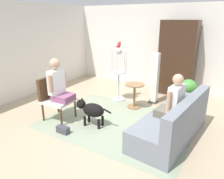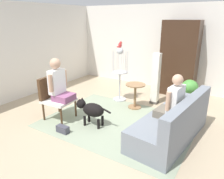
{
  "view_description": "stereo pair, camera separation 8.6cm",
  "coord_description": "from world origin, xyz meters",
  "px_view_note": "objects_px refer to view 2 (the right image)",
  "views": [
    {
      "loc": [
        2.04,
        -3.58,
        2.17
      ],
      "look_at": [
        -0.08,
        -0.04,
        0.76
      ],
      "focal_mm": 33.84,
      "sensor_mm": 36.0,
      "label": 1
    },
    {
      "loc": [
        2.11,
        -3.54,
        2.17
      ],
      "look_at": [
        -0.08,
        -0.04,
        0.76
      ],
      "focal_mm": 33.84,
      "sensor_mm": 36.0,
      "label": 2
    }
  ],
  "objects_px": {
    "dog": "(91,109)",
    "parrot": "(120,45)",
    "potted_plant": "(189,92)",
    "round_end_table": "(135,94)",
    "handbag": "(63,129)",
    "couch": "(173,123)",
    "bird_cage_stand": "(120,73)",
    "person_on_couch": "(173,101)",
    "armoire_cabinet": "(179,59)",
    "person_on_armchair": "(59,83)",
    "column_lamp": "(156,79)",
    "armchair": "(54,94)"
  },
  "relations": [
    {
      "from": "bird_cage_stand",
      "to": "person_on_couch",
      "type": "bearing_deg",
      "value": -33.72
    },
    {
      "from": "parrot",
      "to": "column_lamp",
      "type": "height_order",
      "value": "parrot"
    },
    {
      "from": "person_on_couch",
      "to": "couch",
      "type": "bearing_deg",
      "value": 30.37
    },
    {
      "from": "potted_plant",
      "to": "handbag",
      "type": "bearing_deg",
      "value": -125.42
    },
    {
      "from": "round_end_table",
      "to": "bird_cage_stand",
      "type": "xyz_separation_m",
      "value": [
        -0.6,
        0.27,
        0.4
      ]
    },
    {
      "from": "dog",
      "to": "parrot",
      "type": "distance_m",
      "value": 1.98
    },
    {
      "from": "bird_cage_stand",
      "to": "column_lamp",
      "type": "distance_m",
      "value": 0.96
    },
    {
      "from": "bird_cage_stand",
      "to": "parrot",
      "type": "distance_m",
      "value": 0.74
    },
    {
      "from": "armchair",
      "to": "potted_plant",
      "type": "height_order",
      "value": "armchair"
    },
    {
      "from": "person_on_armchair",
      "to": "bird_cage_stand",
      "type": "bearing_deg",
      "value": 72.63
    },
    {
      "from": "bird_cage_stand",
      "to": "handbag",
      "type": "xyz_separation_m",
      "value": [
        -0.06,
        -2.15,
        -0.7
      ]
    },
    {
      "from": "bird_cage_stand",
      "to": "couch",
      "type": "bearing_deg",
      "value": -32.53
    },
    {
      "from": "column_lamp",
      "to": "handbag",
      "type": "bearing_deg",
      "value": -111.65
    },
    {
      "from": "person_on_couch",
      "to": "dog",
      "type": "xyz_separation_m",
      "value": [
        -1.56,
        -0.39,
        -0.39
      ]
    },
    {
      "from": "dog",
      "to": "bird_cage_stand",
      "type": "height_order",
      "value": "bird_cage_stand"
    },
    {
      "from": "column_lamp",
      "to": "bird_cage_stand",
      "type": "bearing_deg",
      "value": -162.33
    },
    {
      "from": "dog",
      "to": "bird_cage_stand",
      "type": "bearing_deg",
      "value": 98.48
    },
    {
      "from": "armoire_cabinet",
      "to": "potted_plant",
      "type": "bearing_deg",
      "value": -59.26
    },
    {
      "from": "dog",
      "to": "bird_cage_stand",
      "type": "distance_m",
      "value": 1.66
    },
    {
      "from": "parrot",
      "to": "armoire_cabinet",
      "type": "xyz_separation_m",
      "value": [
        1.19,
        1.35,
        -0.46
      ]
    },
    {
      "from": "column_lamp",
      "to": "handbag",
      "type": "height_order",
      "value": "column_lamp"
    },
    {
      "from": "person_on_couch",
      "to": "parrot",
      "type": "distance_m",
      "value": 2.3
    },
    {
      "from": "parrot",
      "to": "handbag",
      "type": "relative_size",
      "value": 0.64
    },
    {
      "from": "dog",
      "to": "potted_plant",
      "type": "height_order",
      "value": "potted_plant"
    },
    {
      "from": "bird_cage_stand",
      "to": "column_lamp",
      "type": "xyz_separation_m",
      "value": [
        0.91,
        0.29,
        -0.11
      ]
    },
    {
      "from": "couch",
      "to": "bird_cage_stand",
      "type": "distance_m",
      "value": 2.24
    },
    {
      "from": "person_on_armchair",
      "to": "parrot",
      "type": "distance_m",
      "value": 1.91
    },
    {
      "from": "dog",
      "to": "parrot",
      "type": "xyz_separation_m",
      "value": [
        -0.24,
        1.59,
        1.16
      ]
    },
    {
      "from": "couch",
      "to": "potted_plant",
      "type": "height_order",
      "value": "couch"
    },
    {
      "from": "round_end_table",
      "to": "column_lamp",
      "type": "bearing_deg",
      "value": 61.49
    },
    {
      "from": "round_end_table",
      "to": "handbag",
      "type": "bearing_deg",
      "value": -109.46
    },
    {
      "from": "person_on_couch",
      "to": "potted_plant",
      "type": "relative_size",
      "value": 1.12
    },
    {
      "from": "person_on_couch",
      "to": "handbag",
      "type": "distance_m",
      "value": 2.19
    },
    {
      "from": "couch",
      "to": "dog",
      "type": "relative_size",
      "value": 2.56
    },
    {
      "from": "round_end_table",
      "to": "couch",
      "type": "bearing_deg",
      "value": -36.12
    },
    {
      "from": "round_end_table",
      "to": "potted_plant",
      "type": "xyz_separation_m",
      "value": [
        1.15,
        0.67,
        0.06
      ]
    },
    {
      "from": "couch",
      "to": "handbag",
      "type": "distance_m",
      "value": 2.15
    },
    {
      "from": "armchair",
      "to": "dog",
      "type": "relative_size",
      "value": 1.18
    },
    {
      "from": "couch",
      "to": "handbag",
      "type": "xyz_separation_m",
      "value": [
        -1.9,
        -0.97,
        -0.23
      ]
    },
    {
      "from": "armoire_cabinet",
      "to": "bird_cage_stand",
      "type": "bearing_deg",
      "value": -131.11
    },
    {
      "from": "person_on_armchair",
      "to": "parrot",
      "type": "height_order",
      "value": "parrot"
    },
    {
      "from": "column_lamp",
      "to": "handbag",
      "type": "distance_m",
      "value": 2.69
    },
    {
      "from": "potted_plant",
      "to": "column_lamp",
      "type": "distance_m",
      "value": 0.88
    },
    {
      "from": "round_end_table",
      "to": "bird_cage_stand",
      "type": "distance_m",
      "value": 0.77
    },
    {
      "from": "couch",
      "to": "parrot",
      "type": "bearing_deg",
      "value": 147.53
    },
    {
      "from": "person_on_couch",
      "to": "bird_cage_stand",
      "type": "xyz_separation_m",
      "value": [
        -1.8,
        1.2,
        0.03
      ]
    },
    {
      "from": "bird_cage_stand",
      "to": "armoire_cabinet",
      "type": "distance_m",
      "value": 1.82
    },
    {
      "from": "person_on_couch",
      "to": "handbag",
      "type": "height_order",
      "value": "person_on_couch"
    },
    {
      "from": "round_end_table",
      "to": "armoire_cabinet",
      "type": "height_order",
      "value": "armoire_cabinet"
    },
    {
      "from": "parrot",
      "to": "person_on_couch",
      "type": "bearing_deg",
      "value": -33.66
    }
  ]
}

